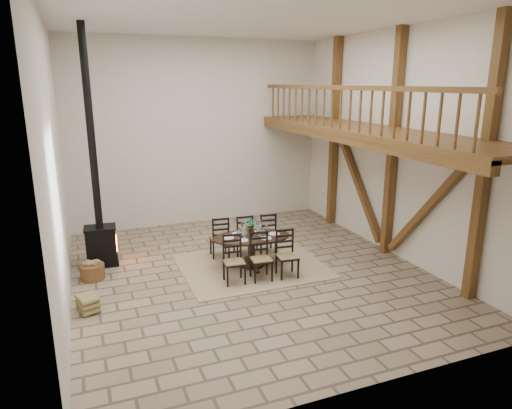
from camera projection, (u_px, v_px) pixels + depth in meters
name	position (u px, v px, depth m)	size (l,w,h in m)	color
ground	(250.00, 273.00, 9.53)	(8.00, 8.00, 0.00)	#9A8066
room_shell	(305.00, 125.00, 9.17)	(7.02, 8.02, 5.01)	silver
rug	(252.00, 266.00, 9.87)	(3.00, 2.50, 0.02)	tan
dining_table	(251.00, 250.00, 9.78)	(1.76, 2.00, 1.08)	black
wood_stove	(99.00, 215.00, 9.69)	(0.70, 0.55, 5.00)	black
log_basket	(93.00, 271.00, 9.20)	(0.48, 0.48, 0.39)	brown
log_stack	(88.00, 304.00, 7.88)	(0.41, 0.48, 0.31)	tan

